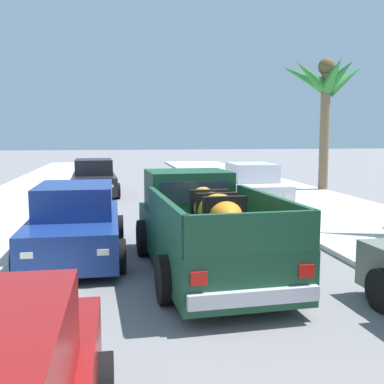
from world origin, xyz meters
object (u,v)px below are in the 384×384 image
at_px(car_left_near, 252,186).
at_px(car_right_near, 76,223).
at_px(pickup_truck, 203,228).
at_px(car_left_mid, 94,179).
at_px(palm_tree_left_mid, 325,85).

distance_m(car_left_near, car_right_near, 8.57).
distance_m(pickup_truck, car_right_near, 2.85).
relative_size(pickup_truck, car_left_mid, 1.23).
bearing_deg(car_left_mid, pickup_truck, -77.76).
height_order(car_left_near, car_right_near, same).
relative_size(car_left_near, car_left_mid, 0.99).
relative_size(car_left_mid, palm_tree_left_mid, 0.73).
bearing_deg(car_right_near, car_left_near, 47.63).
xyz_separation_m(car_right_near, palm_tree_left_mid, (10.11, 9.72, 4.05)).
distance_m(car_left_near, palm_tree_left_mid, 6.83).
xyz_separation_m(car_left_mid, palm_tree_left_mid, (10.15, -0.45, 4.05)).
xyz_separation_m(pickup_truck, palm_tree_left_mid, (7.64, 11.14, 3.95)).
height_order(car_left_near, car_left_mid, same).
bearing_deg(pickup_truck, car_left_near, 66.91).
xyz_separation_m(car_left_near, car_left_mid, (-5.82, 3.83, 0.00)).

